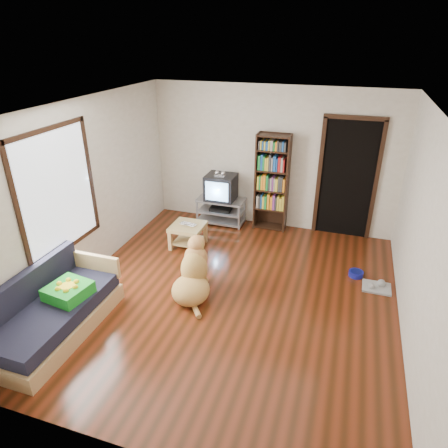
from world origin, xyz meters
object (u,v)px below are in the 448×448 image
(dog_bowl, at_px, (356,274))
(dog, at_px, (193,275))
(laptop, at_px, (187,225))
(grey_rag, at_px, (377,288))
(coffee_table, at_px, (188,231))
(tv_stand, at_px, (221,210))
(crt_tv, at_px, (221,187))
(bookshelf, at_px, (272,178))
(sofa, at_px, (53,314))
(green_cushion, at_px, (68,291))

(dog_bowl, xyz_separation_m, dog, (-2.20, -1.20, 0.27))
(laptop, relative_size, dog_bowl, 1.34)
(grey_rag, xyz_separation_m, coffee_table, (-3.12, 0.35, 0.27))
(tv_stand, relative_size, crt_tv, 1.55)
(tv_stand, distance_m, bookshelf, 1.20)
(dog_bowl, xyz_separation_m, bookshelf, (-1.63, 1.26, 0.96))
(bookshelf, xyz_separation_m, sofa, (-1.92, -3.72, -0.74))
(green_cushion, height_order, bookshelf, bookshelf)
(laptop, xyz_separation_m, crt_tv, (0.25, 1.12, 0.33))
(crt_tv, height_order, bookshelf, bookshelf)
(dog_bowl, xyz_separation_m, coffee_table, (-2.82, 0.10, 0.24))
(coffee_table, bearing_deg, grey_rag, -6.31)
(bookshelf, bearing_deg, laptop, -135.04)
(tv_stand, distance_m, sofa, 3.76)
(grey_rag, distance_m, crt_tv, 3.30)
(grey_rag, distance_m, dog, 2.69)
(bookshelf, relative_size, sofa, 1.00)
(laptop, relative_size, crt_tv, 0.51)
(dog_bowl, distance_m, coffee_table, 2.83)
(grey_rag, bearing_deg, dog, -159.19)
(green_cushion, relative_size, tv_stand, 0.52)
(tv_stand, xyz_separation_m, bookshelf, (0.95, 0.09, 0.73))
(laptop, distance_m, tv_stand, 1.14)
(tv_stand, bearing_deg, green_cushion, -103.90)
(crt_tv, distance_m, bookshelf, 0.99)
(green_cushion, relative_size, coffee_table, 0.85)
(green_cushion, relative_size, bookshelf, 0.26)
(grey_rag, height_order, coffee_table, coffee_table)
(sofa, height_order, dog, dog)
(dog_bowl, height_order, bookshelf, bookshelf)
(laptop, bearing_deg, dog, -55.28)
(laptop, xyz_separation_m, tv_stand, (0.25, 1.10, -0.14))
(dog_bowl, relative_size, dog, 0.22)
(tv_stand, bearing_deg, laptop, -102.59)
(bookshelf, distance_m, dog, 2.62)
(grey_rag, bearing_deg, coffee_table, 173.69)
(laptop, bearing_deg, sofa, -97.60)
(sofa, distance_m, dog, 1.85)
(coffee_table, distance_m, dog, 1.44)
(green_cushion, height_order, dog, dog)
(tv_stand, height_order, crt_tv, crt_tv)
(crt_tv, xyz_separation_m, bookshelf, (0.95, 0.07, 0.26))
(tv_stand, distance_m, crt_tv, 0.47)
(crt_tv, bearing_deg, dog_bowl, -24.75)
(crt_tv, bearing_deg, sofa, -104.93)
(green_cushion, height_order, laptop, green_cushion)
(coffee_table, bearing_deg, green_cushion, -104.33)
(tv_stand, bearing_deg, bookshelf, 5.63)
(dog_bowl, bearing_deg, coffee_table, 178.07)
(green_cushion, distance_m, coffee_table, 2.45)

